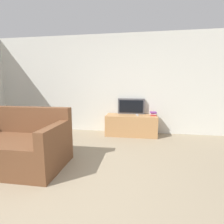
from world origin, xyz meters
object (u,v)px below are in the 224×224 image
couch (10,147)px  television (131,106)px  tv_stand (131,125)px  remote_on_stand (137,115)px  book_stack (153,114)px

couch → television: bearing=50.2°
tv_stand → television: size_ratio=1.84×
tv_stand → couch: size_ratio=0.72×
tv_stand → remote_on_stand: remote_on_stand is taller
tv_stand → book_stack: 0.63m
remote_on_stand → television: bearing=125.5°
tv_stand → remote_on_stand: bearing=-5.9°
television → couch: 2.91m
tv_stand → television: 0.51m
tv_stand → television: television is taller
television → tv_stand: bearing=-83.8°
tv_stand → couch: couch is taller
tv_stand → book_stack: (0.54, 0.06, 0.31)m
television → book_stack: television is taller
television → remote_on_stand: (0.17, -0.24, -0.19)m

